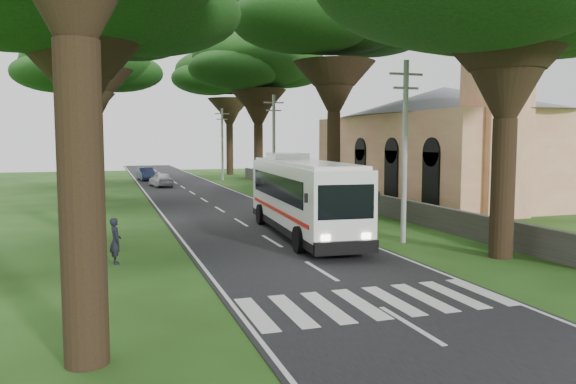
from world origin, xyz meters
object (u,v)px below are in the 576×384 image
Objects in this scene: pole_mid at (274,144)px; coach_bus at (302,195)px; distant_car_b at (146,174)px; pedestrian at (116,241)px; church at (445,135)px; pole_far at (222,143)px; distant_car_a at (161,179)px; pole_near at (405,149)px.

coach_bus is at bearing -102.20° from pole_mid.
pole_mid is 24.15m from distant_car_b.
distant_car_b is 2.49× the size of pedestrian.
pole_far is (-12.36, 24.45, -0.73)m from church.
church is at bearing -63.18° from pole_far.
distant_car_b reaches higher than distant_car_a.
church reaches higher than coach_bus.
pole_far is 9.22m from distant_car_b.
distant_car_b is at bearing 100.91° from pole_near.
distant_car_b is 43.16m from pedestrian.
pole_mid is 1.94× the size of distant_car_a.
distant_car_a is (-7.41, -6.77, -3.45)m from pole_far.
church is at bearing 41.66° from coach_bus.
distant_car_b is (-20.55, 26.91, -4.18)m from church.
church is 5.62× the size of distant_car_b.
pole_near is at bearing -128.50° from church.
pole_mid is 24.12m from pedestrian.
coach_bus is 9.44m from pedestrian.
coach_bus is at bearing -74.33° from pedestrian.
distant_car_a is 9.26m from distant_car_b.
distant_car_a is (-3.78, 30.02, -1.19)m from coach_bus.
coach_bus is at bearing -95.64° from pole_far.
distant_car_b is at bearing 127.36° from church.
pole_near is at bearing -90.00° from pole_far.
pole_mid is (-12.36, 4.45, -0.73)m from church.
distant_car_b is (-0.77, 9.23, 0.00)m from distant_car_a.
coach_bus is at bearing 88.48° from distant_car_a.
pole_mid reaches higher than pedestrian.
pole_far is at bearing 90.00° from pole_near.
church is 34.12m from distant_car_b.
pedestrian is at bearing 73.14° from distant_car_a.
church reaches higher than distant_car_a.
pedestrian reaches higher than distant_car_a.
distant_car_b is (-8.19, 22.46, -3.45)m from pole_mid.
pole_near is 43.38m from distant_car_b.
coach_bus is 2.87× the size of distant_car_b.
pole_far reaches higher than pedestrian.
pedestrian is (-4.06, -42.97, 0.12)m from distant_car_b.
distant_car_b is at bearing -13.04° from pedestrian.
church is 1.96× the size of coach_bus.
church is 13.16m from pole_mid.
coach_bus is 39.54m from distant_car_b.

